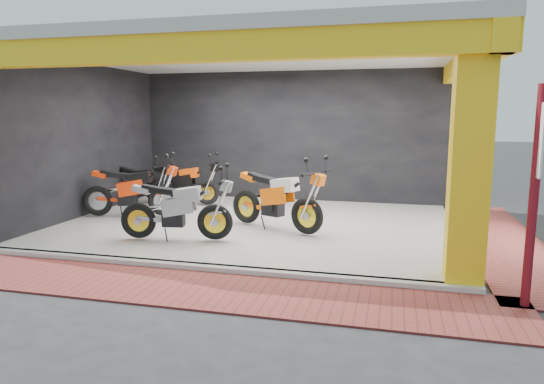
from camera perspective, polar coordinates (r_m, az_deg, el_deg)
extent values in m
plane|color=#2D2D30|center=(8.48, -5.49, -7.12)|extent=(80.00, 80.00, 0.00)
cube|color=white|center=(10.31, -1.76, -3.88)|extent=(8.00, 6.00, 0.10)
cube|color=beige|center=(10.13, -1.86, 16.10)|extent=(8.40, 6.40, 0.20)
cube|color=black|center=(13.07, 1.96, 6.38)|extent=(8.20, 0.20, 3.50)
cube|color=black|center=(11.87, -21.29, 5.50)|extent=(0.20, 6.20, 3.50)
cube|color=yellow|center=(7.01, 22.23, 3.43)|extent=(0.50, 0.50, 3.50)
cube|color=yellow|center=(7.28, -8.66, 16.41)|extent=(8.40, 0.30, 0.40)
cube|color=yellow|center=(9.79, 22.03, 13.94)|extent=(0.30, 6.40, 0.40)
cube|color=white|center=(7.55, -8.13, -8.81)|extent=(8.00, 0.20, 0.10)
cube|color=maroon|center=(6.89, -10.62, -10.96)|extent=(9.00, 1.40, 0.03)
cube|color=maroon|center=(10.15, 25.43, -5.19)|extent=(1.40, 7.00, 0.03)
cylinder|color=maroon|center=(6.56, 28.41, -0.80)|extent=(0.11, 0.11, 2.71)
cube|color=white|center=(6.49, 28.87, 5.35)|extent=(0.03, 0.38, 0.87)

